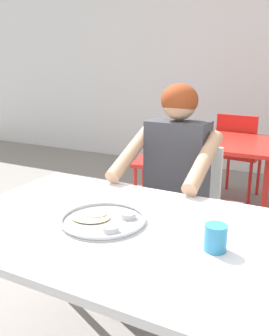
{
  "coord_description": "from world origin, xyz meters",
  "views": [
    {
      "loc": [
        0.61,
        -0.97,
        1.32
      ],
      "look_at": [
        -0.07,
        0.35,
        0.9
      ],
      "focal_mm": 37.94,
      "sensor_mm": 36.0,
      "label": 1
    }
  ],
  "objects_px": {
    "table_foreground": "(114,239)",
    "chair_foreground": "(183,204)",
    "chair_red_left": "(165,157)",
    "chair_red_far": "(238,150)",
    "table_background_red": "(228,151)",
    "drinking_cup": "(216,237)",
    "diner_foreground": "(171,176)",
    "thali_tray": "(103,219)"
  },
  "relations": [
    {
      "from": "chair_foreground",
      "to": "chair_red_far",
      "type": "relative_size",
      "value": 0.97
    },
    {
      "from": "table_foreground",
      "to": "diner_foreground",
      "type": "bearing_deg",
      "value": 93.46
    },
    {
      "from": "table_foreground",
      "to": "table_background_red",
      "type": "xyz_separation_m",
      "value": [
        -0.01,
        1.92,
        -0.05
      ]
    },
    {
      "from": "drinking_cup",
      "to": "chair_red_left",
      "type": "xyz_separation_m",
      "value": [
        -1.0,
        2.01,
        -0.3
      ]
    },
    {
      "from": "chair_foreground",
      "to": "chair_red_left",
      "type": "distance_m",
      "value": 1.2
    },
    {
      "from": "diner_foreground",
      "to": "chair_red_far",
      "type": "distance_m",
      "value": 1.81
    },
    {
      "from": "table_foreground",
      "to": "thali_tray",
      "type": "distance_m",
      "value": 0.09
    },
    {
      "from": "table_foreground",
      "to": "chair_foreground",
      "type": "relative_size",
      "value": 1.49
    },
    {
      "from": "chair_foreground",
      "to": "chair_red_left",
      "type": "relative_size",
      "value": 1.0
    },
    {
      "from": "thali_tray",
      "to": "diner_foreground",
      "type": "distance_m",
      "value": 0.71
    },
    {
      "from": "chair_red_left",
      "to": "chair_red_far",
      "type": "distance_m",
      "value": 0.77
    },
    {
      "from": "chair_foreground",
      "to": "chair_red_left",
      "type": "bearing_deg",
      "value": 118.01
    },
    {
      "from": "thali_tray",
      "to": "table_background_red",
      "type": "xyz_separation_m",
      "value": [
        0.04,
        1.93,
        -0.13
      ]
    },
    {
      "from": "diner_foreground",
      "to": "chair_red_far",
      "type": "xyz_separation_m",
      "value": [
        0.01,
        1.79,
        -0.22
      ]
    },
    {
      "from": "thali_tray",
      "to": "table_background_red",
      "type": "distance_m",
      "value": 1.94
    },
    {
      "from": "drinking_cup",
      "to": "diner_foreground",
      "type": "distance_m",
      "value": 0.85
    },
    {
      "from": "drinking_cup",
      "to": "chair_red_left",
      "type": "distance_m",
      "value": 2.26
    },
    {
      "from": "table_background_red",
      "to": "chair_red_far",
      "type": "distance_m",
      "value": 0.58
    },
    {
      "from": "thali_tray",
      "to": "chair_red_left",
      "type": "bearing_deg",
      "value": 105.79
    },
    {
      "from": "thali_tray",
      "to": "table_background_red",
      "type": "bearing_deg",
      "value": 88.89
    },
    {
      "from": "table_foreground",
      "to": "drinking_cup",
      "type": "xyz_separation_m",
      "value": [
        0.4,
        -0.03,
        0.12
      ]
    },
    {
      "from": "drinking_cup",
      "to": "chair_red_far",
      "type": "height_order",
      "value": "chair_red_far"
    },
    {
      "from": "table_background_red",
      "to": "chair_red_far",
      "type": "height_order",
      "value": "chair_red_far"
    },
    {
      "from": "chair_foreground",
      "to": "table_background_red",
      "type": "height_order",
      "value": "chair_foreground"
    },
    {
      "from": "table_foreground",
      "to": "table_background_red",
      "type": "height_order",
      "value": "table_foreground"
    },
    {
      "from": "thali_tray",
      "to": "drinking_cup",
      "type": "height_order",
      "value": "drinking_cup"
    },
    {
      "from": "table_foreground",
      "to": "thali_tray",
      "type": "xyz_separation_m",
      "value": [
        -0.04,
        -0.01,
        0.08
      ]
    },
    {
      "from": "chair_red_left",
      "to": "drinking_cup",
      "type": "bearing_deg",
      "value": -63.45
    },
    {
      "from": "diner_foreground",
      "to": "chair_red_left",
      "type": "bearing_deg",
      "value": 113.75
    },
    {
      "from": "table_foreground",
      "to": "chair_red_far",
      "type": "bearing_deg",
      "value": 90.74
    },
    {
      "from": "table_foreground",
      "to": "chair_foreground",
      "type": "bearing_deg",
      "value": 92.63
    },
    {
      "from": "chair_foreground",
      "to": "diner_foreground",
      "type": "xyz_separation_m",
      "value": [
        0.0,
        -0.22,
        0.24
      ]
    },
    {
      "from": "chair_foreground",
      "to": "table_background_red",
      "type": "relative_size",
      "value": 0.99
    },
    {
      "from": "thali_tray",
      "to": "chair_foreground",
      "type": "bearing_deg",
      "value": 89.93
    },
    {
      "from": "diner_foreground",
      "to": "chair_red_left",
      "type": "xyz_separation_m",
      "value": [
        -0.56,
        1.28,
        -0.24
      ]
    },
    {
      "from": "table_foreground",
      "to": "drinking_cup",
      "type": "relative_size",
      "value": 14.16
    },
    {
      "from": "thali_tray",
      "to": "chair_foreground",
      "type": "height_order",
      "value": "chair_foreground"
    },
    {
      "from": "table_foreground",
      "to": "drinking_cup",
      "type": "height_order",
      "value": "drinking_cup"
    },
    {
      "from": "thali_tray",
      "to": "chair_red_far",
      "type": "relative_size",
      "value": 0.38
    },
    {
      "from": "drinking_cup",
      "to": "chair_red_far",
      "type": "xyz_separation_m",
      "value": [
        -0.43,
        2.52,
        -0.28
      ]
    },
    {
      "from": "drinking_cup",
      "to": "chair_foreground",
      "type": "relative_size",
      "value": 0.11
    },
    {
      "from": "chair_red_far",
      "to": "chair_foreground",
      "type": "bearing_deg",
      "value": -90.37
    }
  ]
}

